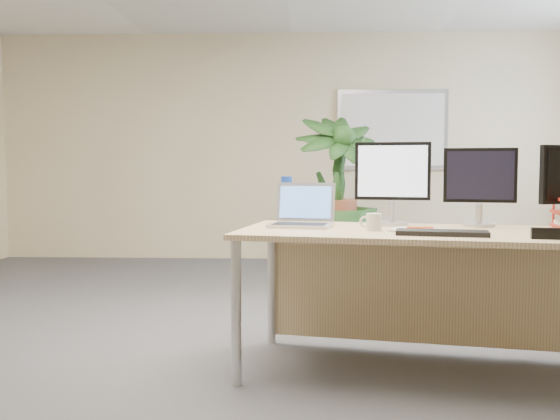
{
  "coord_description": "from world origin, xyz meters",
  "views": [
    {
      "loc": [
        0.18,
        -3.5,
        1.12
      ],
      "look_at": [
        0.02,
        0.35,
        0.85
      ],
      "focal_mm": 40.0,
      "sensor_mm": 36.0,
      "label": 1
    }
  ],
  "objects_px": {
    "floor_plant": "(335,206)",
    "desk": "(431,259)",
    "laptop": "(303,215)",
    "monitor_left": "(393,178)",
    "monitor_right": "(480,181)"
  },
  "relations": [
    {
      "from": "floor_plant",
      "to": "desk",
      "type": "bearing_deg",
      "value": -80.05
    },
    {
      "from": "floor_plant",
      "to": "laptop",
      "type": "bearing_deg",
      "value": -97.46
    },
    {
      "from": "floor_plant",
      "to": "laptop",
      "type": "relative_size",
      "value": 3.82
    },
    {
      "from": "desk",
      "to": "laptop",
      "type": "xyz_separation_m",
      "value": [
        -0.7,
        0.13,
        0.23
      ]
    },
    {
      "from": "monitor_left",
      "to": "laptop",
      "type": "height_order",
      "value": "monitor_left"
    },
    {
      "from": "monitor_left",
      "to": "monitor_right",
      "type": "relative_size",
      "value": 1.08
    },
    {
      "from": "desk",
      "to": "monitor_right",
      "type": "relative_size",
      "value": 4.84
    },
    {
      "from": "floor_plant",
      "to": "monitor_right",
      "type": "height_order",
      "value": "floor_plant"
    },
    {
      "from": "desk",
      "to": "monitor_left",
      "type": "bearing_deg",
      "value": 131.95
    },
    {
      "from": "desk",
      "to": "monitor_right",
      "type": "height_order",
      "value": "monitor_right"
    },
    {
      "from": "desk",
      "to": "floor_plant",
      "type": "distance_m",
      "value": 2.39
    },
    {
      "from": "desk",
      "to": "monitor_left",
      "type": "xyz_separation_m",
      "value": [
        -0.18,
        0.21,
        0.44
      ]
    },
    {
      "from": "desk",
      "to": "monitor_left",
      "type": "relative_size",
      "value": 4.49
    },
    {
      "from": "monitor_left",
      "to": "floor_plant",
      "type": "bearing_deg",
      "value": 96.06
    },
    {
      "from": "monitor_right",
      "to": "laptop",
      "type": "xyz_separation_m",
      "value": [
        -1.0,
        -0.02,
        -0.19
      ]
    }
  ]
}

